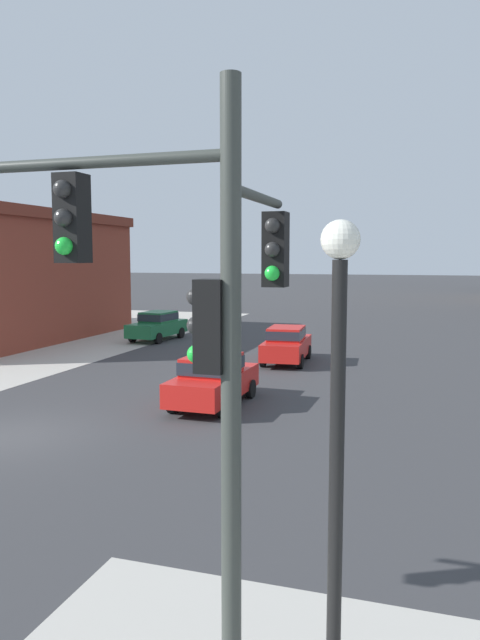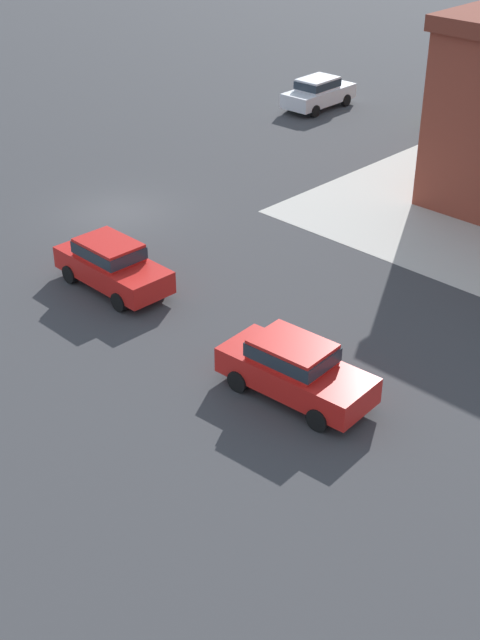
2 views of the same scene
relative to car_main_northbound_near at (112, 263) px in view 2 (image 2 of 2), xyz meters
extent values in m
plane|color=#38383A|center=(-4.11, -4.89, -0.92)|extent=(320.00, 320.00, 0.00)
cube|color=red|center=(0.00, 0.05, -0.22)|extent=(1.83, 4.43, 0.76)
cube|color=red|center=(0.00, -0.10, 0.46)|extent=(1.53, 2.14, 0.60)
cube|color=#232D38|center=(0.00, -0.10, 0.46)|extent=(1.57, 2.23, 0.40)
cylinder|color=black|center=(-0.81, 1.43, -0.60)|extent=(0.23, 0.64, 0.64)
cylinder|color=black|center=(0.86, 1.40, -0.60)|extent=(0.23, 0.64, 0.64)
cylinder|color=black|center=(-0.86, -1.30, -0.60)|extent=(0.23, 0.64, 0.64)
cylinder|color=black|center=(0.81, -1.33, -0.60)|extent=(0.23, 0.64, 0.64)
cube|color=red|center=(0.45, 8.59, -0.22)|extent=(2.06, 4.51, 0.76)
cube|color=red|center=(0.46, 8.44, 0.46)|extent=(1.64, 2.21, 0.60)
cube|color=#232D38|center=(0.46, 8.44, 0.46)|extent=(1.68, 2.30, 0.40)
cylinder|color=black|center=(-0.48, 9.90, -0.60)|extent=(0.26, 0.65, 0.64)
cylinder|color=black|center=(1.19, 10.01, -0.60)|extent=(0.26, 0.65, 0.64)
cylinder|color=black|center=(-0.28, 7.17, -0.60)|extent=(0.26, 0.65, 0.64)
cylinder|color=black|center=(1.38, 7.29, -0.60)|extent=(0.26, 0.65, 0.64)
cube|color=silver|center=(-20.66, -8.19, -0.22)|extent=(4.45, 1.88, 0.76)
cube|color=silver|center=(-20.51, -8.19, 0.46)|extent=(2.15, 1.55, 0.60)
cube|color=#232D38|center=(-20.51, -8.19, 0.46)|extent=(2.24, 1.59, 0.40)
cylinder|color=black|center=(-22.00, -9.06, -0.60)|extent=(0.65, 0.24, 0.64)
cylinder|color=black|center=(-22.04, -7.39, -0.60)|extent=(0.65, 0.24, 0.64)
cylinder|color=black|center=(-19.27, -8.99, -0.60)|extent=(0.65, 0.24, 0.64)
cylinder|color=black|center=(-19.31, -7.32, -0.60)|extent=(0.65, 0.24, 0.64)
cube|color=gold|center=(-24.17, -1.25, -0.22)|extent=(4.42, 1.80, 0.76)
cube|color=gold|center=(-24.32, -1.25, 0.46)|extent=(2.13, 1.52, 0.60)
cube|color=#232D38|center=(-24.32, -1.25, 0.46)|extent=(2.21, 1.55, 0.40)
cylinder|color=black|center=(-22.80, -0.43, -0.60)|extent=(0.64, 0.23, 0.64)
cylinder|color=black|center=(-22.81, -2.10, -0.60)|extent=(0.64, 0.23, 0.64)
cylinder|color=black|center=(-25.54, -2.08, -0.60)|extent=(0.64, 0.23, 0.64)
cube|color=#1E2833|center=(-15.21, 3.07, 4.28)|extent=(1.10, 0.08, 1.50)
camera|label=1|loc=(6.67, -18.01, 3.93)|focal=33.43mm
camera|label=2|loc=(15.52, 21.17, 13.07)|focal=48.53mm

